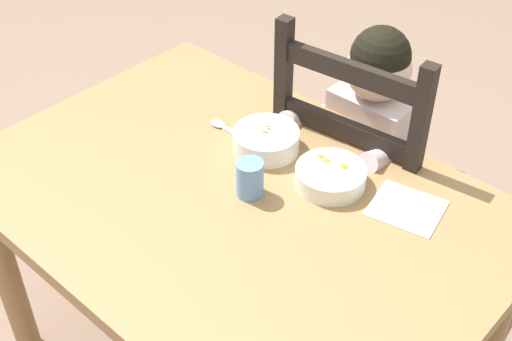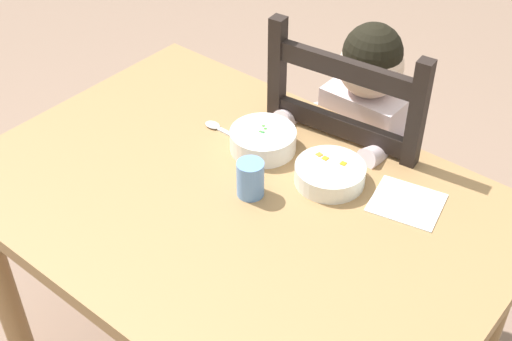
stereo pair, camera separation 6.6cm
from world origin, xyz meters
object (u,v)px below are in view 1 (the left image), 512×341
at_px(bowl_of_carrots, 331,176).
at_px(drinking_cup, 250,179).
at_px(bowl_of_peas, 266,140).
at_px(dining_table, 235,227).
at_px(dining_chair, 361,185).
at_px(child_figure, 365,139).
at_px(spoon, 223,127).

height_order(bowl_of_carrots, drinking_cup, drinking_cup).
xyz_separation_m(bowl_of_peas, drinking_cup, (0.09, -0.15, 0.02)).
height_order(dining_table, dining_chair, dining_chair).
distance_m(dining_chair, bowl_of_carrots, 0.41).
bearing_deg(bowl_of_peas, bowl_of_carrots, 0.02).
distance_m(dining_table, bowl_of_carrots, 0.26).
height_order(child_figure, bowl_of_peas, child_figure).
bearing_deg(bowl_of_carrots, bowl_of_peas, -179.98).
distance_m(dining_table, dining_chair, 0.50).
xyz_separation_m(child_figure, spoon, (-0.24, -0.30, 0.08)).
distance_m(dining_table, bowl_of_peas, 0.23).
bearing_deg(bowl_of_peas, drinking_cup, -60.51).
bearing_deg(bowl_of_peas, child_figure, 71.08).
xyz_separation_m(dining_table, bowl_of_carrots, (0.14, 0.18, 0.13)).
bearing_deg(child_figure, spoon, -128.84).
height_order(spoon, drinking_cup, drinking_cup).
height_order(bowl_of_peas, drinking_cup, drinking_cup).
height_order(child_figure, drinking_cup, child_figure).
height_order(dining_chair, drinking_cup, dining_chair).
relative_size(dining_table, drinking_cup, 13.91).
distance_m(dining_table, child_figure, 0.47).
bearing_deg(drinking_cup, dining_table, -130.75).
xyz_separation_m(dining_chair, bowl_of_peas, (-0.11, -0.30, 0.27)).
bearing_deg(bowl_of_carrots, dining_table, -127.79).
relative_size(dining_chair, child_figure, 1.04).
relative_size(child_figure, spoon, 6.93).
relative_size(dining_chair, drinking_cup, 11.05).
xyz_separation_m(dining_table, bowl_of_peas, (-0.06, 0.18, 0.13)).
height_order(bowl_of_carrots, spoon, bowl_of_carrots).
height_order(child_figure, spoon, child_figure).
bearing_deg(drinking_cup, bowl_of_carrots, 52.79).
distance_m(dining_chair, spoon, 0.46).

